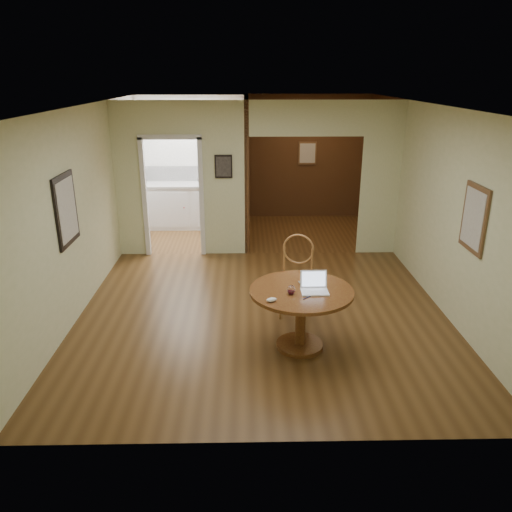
{
  "coord_description": "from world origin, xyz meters",
  "views": [
    {
      "loc": [
        -0.22,
        -6.12,
        3.11
      ],
      "look_at": [
        -0.1,
        -0.2,
        0.94
      ],
      "focal_mm": 35.0,
      "sensor_mm": 36.0,
      "label": 1
    }
  ],
  "objects_px": {
    "chair": "(297,271)",
    "dining_table": "(301,305)",
    "open_laptop": "(314,286)",
    "closed_laptop": "(313,284)"
  },
  "relations": [
    {
      "from": "chair",
      "to": "open_laptop",
      "type": "distance_m",
      "value": 0.97
    },
    {
      "from": "dining_table",
      "to": "chair",
      "type": "distance_m",
      "value": 0.92
    },
    {
      "from": "dining_table",
      "to": "chair",
      "type": "relative_size",
      "value": 1.09
    },
    {
      "from": "chair",
      "to": "dining_table",
      "type": "bearing_deg",
      "value": -77.31
    },
    {
      "from": "dining_table",
      "to": "open_laptop",
      "type": "bearing_deg",
      "value": -9.59
    },
    {
      "from": "chair",
      "to": "closed_laptop",
      "type": "relative_size",
      "value": 3.69
    },
    {
      "from": "dining_table",
      "to": "open_laptop",
      "type": "relative_size",
      "value": 3.86
    },
    {
      "from": "closed_laptop",
      "to": "chair",
      "type": "bearing_deg",
      "value": 83.94
    },
    {
      "from": "dining_table",
      "to": "closed_laptop",
      "type": "distance_m",
      "value": 0.29
    },
    {
      "from": "dining_table",
      "to": "chair",
      "type": "height_order",
      "value": "chair"
    }
  ]
}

